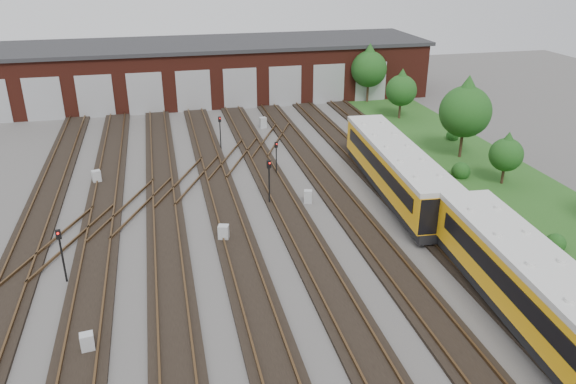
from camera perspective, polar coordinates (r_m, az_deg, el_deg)
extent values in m
plane|color=#42403E|center=(30.89, -0.56, -8.08)|extent=(120.00, 120.00, 0.00)
cube|color=black|center=(31.41, -26.77, -10.17)|extent=(2.40, 70.00, 0.18)
cube|color=#4F371F|center=(31.14, -25.54, -9.85)|extent=(0.10, 70.00, 0.15)
cube|color=black|center=(30.60, -19.43, -9.74)|extent=(2.40, 70.00, 0.18)
cube|color=#4F371F|center=(30.62, -20.82, -9.57)|extent=(0.10, 70.00, 0.15)
cube|color=#4F371F|center=(30.42, -18.12, -9.38)|extent=(0.10, 70.00, 0.15)
cube|color=black|center=(30.30, -11.84, -9.13)|extent=(2.40, 70.00, 0.18)
cube|color=#4F371F|center=(30.23, -13.24, -8.99)|extent=(0.10, 70.00, 0.15)
cube|color=#4F371F|center=(30.22, -10.50, -8.74)|extent=(0.10, 70.00, 0.15)
cube|color=black|center=(30.53, -4.26, -8.36)|extent=(2.40, 70.00, 0.18)
cube|color=#4F371F|center=(30.36, -5.62, -8.25)|extent=(0.10, 70.00, 0.15)
cube|color=#4F371F|center=(30.54, -2.93, -7.95)|extent=(0.10, 70.00, 0.15)
cube|color=black|center=(31.27, 3.05, -7.49)|extent=(2.40, 70.00, 0.18)
cube|color=#4F371F|center=(31.02, 1.77, -7.39)|extent=(0.10, 70.00, 0.15)
cube|color=#4F371F|center=(31.38, 4.32, -7.06)|extent=(0.10, 70.00, 0.15)
cube|color=black|center=(32.50, 9.88, -6.55)|extent=(2.40, 70.00, 0.18)
cube|color=#4F371F|center=(32.16, 8.72, -6.47)|extent=(0.10, 70.00, 0.15)
cube|color=#4F371F|center=(32.68, 11.07, -6.13)|extent=(0.10, 70.00, 0.15)
cube|color=black|center=(34.15, 16.12, -5.61)|extent=(2.40, 70.00, 0.18)
cube|color=#4F371F|center=(33.74, 15.08, -5.53)|extent=(0.10, 70.00, 0.15)
cube|color=#4F371F|center=(34.41, 17.20, -5.21)|extent=(0.10, 70.00, 0.15)
cube|color=black|center=(36.16, 21.70, -4.71)|extent=(2.40, 70.00, 0.18)
cube|color=#4F371F|center=(35.70, 20.79, -4.64)|extent=(0.10, 70.00, 0.15)
cube|color=#4F371F|center=(36.49, 22.67, -4.33)|extent=(0.10, 70.00, 0.15)
cube|color=#4F371F|center=(39.13, -15.39, -1.39)|extent=(5.40, 9.62, 0.15)
cube|color=#4F371F|center=(42.78, -9.97, 1.31)|extent=(5.40, 9.62, 0.15)
cube|color=#4F371F|center=(46.83, -5.44, 3.55)|extent=(5.40, 9.62, 0.15)
cube|color=#4F371F|center=(36.00, -21.85, -4.58)|extent=(5.40, 9.62, 0.15)
cube|color=#4F371F|center=(51.19, -1.64, 5.41)|extent=(5.40, 9.62, 0.15)
cube|color=#4D1C13|center=(67.22, -8.29, 12.01)|extent=(50.00, 12.00, 6.00)
cube|color=#292A2C|center=(66.67, -8.45, 14.66)|extent=(51.00, 12.50, 0.40)
cube|color=#A8AAAD|center=(62.29, -23.59, 8.63)|extent=(3.60, 0.12, 4.40)
cube|color=#A8AAAD|center=(61.58, -18.98, 9.17)|extent=(3.60, 0.12, 4.40)
cube|color=#A8AAAD|center=(61.27, -14.29, 9.65)|extent=(3.60, 0.12, 4.40)
cube|color=#A8AAAD|center=(61.37, -9.57, 10.07)|extent=(3.60, 0.12, 4.40)
cube|color=#A8AAAD|center=(61.88, -4.88, 10.41)|extent=(3.60, 0.12, 4.40)
cube|color=#A8AAAD|center=(62.78, -0.29, 10.69)|extent=(3.60, 0.12, 4.40)
cube|color=#A8AAAD|center=(64.06, 4.15, 10.89)|extent=(3.60, 0.12, 4.40)
cube|color=#A8AAAD|center=(65.70, 8.40, 11.02)|extent=(3.60, 0.12, 4.40)
cube|color=#1D4918|center=(46.32, 20.08, 1.64)|extent=(8.00, 55.00, 0.05)
cube|color=black|center=(28.49, 23.69, -11.82)|extent=(3.60, 16.09, 0.64)
cube|color=#F1A40D|center=(27.70, 24.20, -9.29)|extent=(3.92, 16.11, 2.34)
cube|color=silver|center=(27.05, 24.66, -6.90)|extent=(4.03, 16.12, 0.32)
cube|color=black|center=(26.86, 21.74, -9.24)|extent=(1.09, 14.00, 0.90)
cube|color=black|center=(28.33, 26.70, -8.40)|extent=(1.09, 14.00, 0.90)
cube|color=black|center=(40.52, 10.72, 0.56)|extent=(3.60, 16.09, 0.64)
cube|color=#F1A40D|center=(39.97, 10.88, 2.53)|extent=(3.92, 16.11, 2.34)
cube|color=silver|center=(39.52, 11.02, 4.32)|extent=(4.03, 16.12, 0.32)
cube|color=black|center=(39.43, 8.98, 2.79)|extent=(1.09, 14.00, 0.90)
cube|color=black|center=(40.36, 12.79, 2.97)|extent=(1.09, 14.00, 0.90)
cylinder|color=black|center=(31.63, -21.88, -6.48)|extent=(0.10, 0.10, 2.55)
cube|color=black|center=(30.94, -22.30, -4.01)|extent=(0.27, 0.17, 0.52)
sphere|color=#F7100D|center=(30.80, -22.36, -3.93)|extent=(0.12, 0.12, 0.12)
cylinder|color=black|center=(38.06, -1.91, 0.57)|extent=(0.11, 0.11, 2.68)
cube|color=black|center=(37.46, -1.95, 2.84)|extent=(0.31, 0.24, 0.54)
sphere|color=#F7100D|center=(37.33, -1.92, 2.94)|extent=(0.13, 0.13, 0.13)
cylinder|color=black|center=(43.15, -1.19, 3.11)|extent=(0.09, 0.09, 2.25)
cube|color=black|center=(42.69, -1.21, 4.81)|extent=(0.25, 0.18, 0.45)
sphere|color=#F7100D|center=(42.58, -1.18, 4.89)|extent=(0.11, 0.11, 0.11)
cylinder|color=black|center=(49.20, -6.88, 5.70)|extent=(0.09, 0.09, 2.48)
cube|color=black|center=(48.78, -6.96, 7.35)|extent=(0.25, 0.17, 0.46)
sphere|color=#F7100D|center=(48.66, -6.96, 7.42)|extent=(0.11, 0.11, 0.11)
cube|color=#B0B3B5|center=(26.64, -19.70, -14.26)|extent=(0.63, 0.55, 0.95)
cube|color=#B0B3B5|center=(44.18, -18.87, 1.44)|extent=(0.73, 0.66, 1.02)
cube|color=#B0B3B5|center=(33.90, -6.56, -4.17)|extent=(0.74, 0.67, 1.02)
cube|color=#B0B3B5|center=(55.16, -2.58, 7.05)|extent=(0.73, 0.65, 1.06)
cube|color=#B0B3B5|center=(38.68, 2.05, -0.47)|extent=(0.67, 0.61, 0.91)
cylinder|color=#382619|center=(65.31, 8.08, 9.91)|extent=(0.27, 0.27, 2.05)
sphere|color=#154112|center=(64.73, 8.22, 12.26)|extent=(3.99, 3.99, 3.99)
cone|color=#154112|center=(64.47, 8.29, 13.50)|extent=(3.42, 3.42, 2.85)
cylinder|color=#382619|center=(59.27, 11.27, 8.06)|extent=(0.23, 0.23, 1.61)
sphere|color=#154112|center=(58.75, 11.43, 10.08)|extent=(3.12, 3.12, 3.12)
cone|color=#154112|center=(58.51, 11.52, 11.14)|extent=(2.68, 2.68, 2.23)
cylinder|color=#382619|center=(49.11, 17.16, 4.57)|extent=(0.24, 0.24, 2.16)
sphere|color=#154112|center=(48.30, 17.57, 7.79)|extent=(4.20, 4.20, 4.20)
cone|color=#154112|center=(47.94, 17.78, 9.51)|extent=(3.60, 3.60, 3.00)
cylinder|color=#382619|center=(44.63, 20.97, 1.53)|extent=(0.21, 0.21, 1.26)
sphere|color=#154112|center=(44.07, 21.28, 3.55)|extent=(2.46, 2.46, 2.46)
cone|color=#154112|center=(43.81, 21.45, 4.63)|extent=(2.11, 2.11, 1.75)
sphere|color=#154112|center=(36.19, 25.56, -4.49)|extent=(1.19, 1.19, 1.19)
sphere|color=#154112|center=(44.88, 17.18, 2.29)|extent=(1.42, 1.42, 1.42)
sphere|color=#154112|center=(53.74, 16.40, 5.69)|extent=(1.15, 1.15, 1.15)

